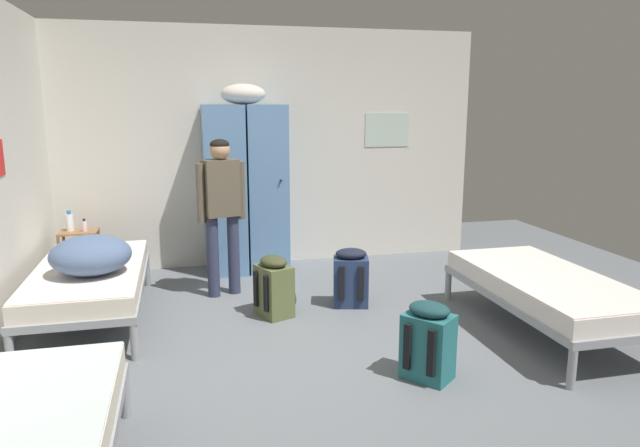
# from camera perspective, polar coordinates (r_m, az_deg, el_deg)

# --- Properties ---
(ground_plane) EXTENTS (8.50, 8.50, 0.00)m
(ground_plane) POSITION_cam_1_polar(r_m,az_deg,el_deg) (4.55, 0.80, -12.48)
(ground_plane) COLOR slate
(room_backdrop) EXTENTS (4.91, 5.37, 2.71)m
(room_backdrop) POSITION_cam_1_polar(r_m,az_deg,el_deg) (5.34, -15.99, 5.80)
(room_backdrop) COLOR beige
(room_backdrop) RESTS_ON ground_plane
(locker_bank) EXTENTS (0.90, 0.55, 2.07)m
(locker_bank) POSITION_cam_1_polar(r_m,az_deg,el_deg) (6.49, -7.33, 3.72)
(locker_bank) COLOR #5B84B2
(locker_bank) RESTS_ON ground_plane
(shelf_unit) EXTENTS (0.38, 0.30, 0.57)m
(shelf_unit) POSITION_cam_1_polar(r_m,az_deg,el_deg) (6.55, -22.51, -2.59)
(shelf_unit) COLOR brown
(shelf_unit) RESTS_ON ground_plane
(bed_left_rear) EXTENTS (0.90, 1.90, 0.49)m
(bed_left_rear) POSITION_cam_1_polar(r_m,az_deg,el_deg) (5.40, -21.72, -5.07)
(bed_left_rear) COLOR gray
(bed_left_rear) RESTS_ON ground_plane
(bed_right) EXTENTS (0.90, 1.90, 0.49)m
(bed_right) POSITION_cam_1_polar(r_m,az_deg,el_deg) (5.14, 21.36, -5.89)
(bed_right) COLOR gray
(bed_right) RESTS_ON ground_plane
(bedding_heap) EXTENTS (0.65, 0.62, 0.32)m
(bedding_heap) POSITION_cam_1_polar(r_m,az_deg,el_deg) (5.10, -21.60, -2.89)
(bedding_heap) COLOR slate
(bedding_heap) RESTS_ON bed_left_rear
(person_traveler) EXTENTS (0.47, 0.28, 1.53)m
(person_traveler) POSITION_cam_1_polar(r_m,az_deg,el_deg) (5.67, -9.65, 2.04)
(person_traveler) COLOR #2D334C
(person_traveler) RESTS_ON ground_plane
(water_bottle) EXTENTS (0.07, 0.07, 0.21)m
(water_bottle) POSITION_cam_1_polar(r_m,az_deg,el_deg) (6.51, -23.39, 0.14)
(water_bottle) COLOR white
(water_bottle) RESTS_ON shelf_unit
(lotion_bottle) EXTENTS (0.05, 0.05, 0.13)m
(lotion_bottle) POSITION_cam_1_polar(r_m,az_deg,el_deg) (6.44, -22.14, -0.21)
(lotion_bottle) COLOR beige
(lotion_bottle) RESTS_ON shelf_unit
(backpack_olive) EXTENTS (0.40, 0.39, 0.55)m
(backpack_olive) POSITION_cam_1_polar(r_m,az_deg,el_deg) (5.20, -4.45, -6.28)
(backpack_olive) COLOR #566038
(backpack_olive) RESTS_ON ground_plane
(backpack_teal) EXTENTS (0.42, 0.41, 0.55)m
(backpack_teal) POSITION_cam_1_polar(r_m,az_deg,el_deg) (4.12, 10.64, -11.39)
(backpack_teal) COLOR #23666B
(backpack_teal) RESTS_ON ground_plane
(backpack_navy) EXTENTS (0.37, 0.38, 0.55)m
(backpack_navy) POSITION_cam_1_polar(r_m,az_deg,el_deg) (5.45, 3.04, -5.40)
(backpack_navy) COLOR navy
(backpack_navy) RESTS_ON ground_plane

